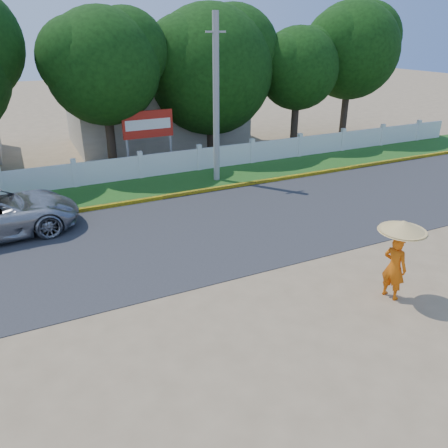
# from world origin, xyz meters

# --- Properties ---
(ground) EXTENTS (120.00, 120.00, 0.00)m
(ground) POSITION_xyz_m (0.00, 0.00, 0.00)
(ground) COLOR #9E8460
(ground) RESTS_ON ground
(road) EXTENTS (60.00, 7.00, 0.02)m
(road) POSITION_xyz_m (0.00, 4.50, 0.01)
(road) COLOR #38383A
(road) RESTS_ON ground
(grass_verge) EXTENTS (60.00, 3.50, 0.03)m
(grass_verge) POSITION_xyz_m (0.00, 9.75, 0.01)
(grass_verge) COLOR #2D601E
(grass_verge) RESTS_ON ground
(curb) EXTENTS (40.00, 0.18, 0.16)m
(curb) POSITION_xyz_m (0.00, 8.05, 0.08)
(curb) COLOR yellow
(curb) RESTS_ON ground
(fence) EXTENTS (40.00, 0.10, 1.10)m
(fence) POSITION_xyz_m (0.00, 11.20, 0.55)
(fence) COLOR silver
(fence) RESTS_ON ground
(building_near) EXTENTS (10.00, 6.00, 3.20)m
(building_near) POSITION_xyz_m (3.00, 18.00, 1.60)
(building_near) COLOR #B7AD99
(building_near) RESTS_ON ground
(utility_pole) EXTENTS (0.28, 0.28, 7.22)m
(utility_pole) POSITION_xyz_m (3.13, 9.40, 3.61)
(utility_pole) COLOR gray
(utility_pole) RESTS_ON ground
(monk_with_parasol) EXTENTS (1.21, 1.21, 2.19)m
(monk_with_parasol) POSITION_xyz_m (3.22, -1.53, 1.43)
(monk_with_parasol) COLOR #D6590B
(monk_with_parasol) RESTS_ON ground
(billboard) EXTENTS (2.50, 0.13, 2.95)m
(billboard) POSITION_xyz_m (0.80, 12.30, 2.14)
(billboard) COLOR gray
(billboard) RESTS_ON ground
(tree_row) EXTENTS (33.87, 7.80, 8.57)m
(tree_row) POSITION_xyz_m (1.10, 14.26, 4.73)
(tree_row) COLOR #473828
(tree_row) RESTS_ON ground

